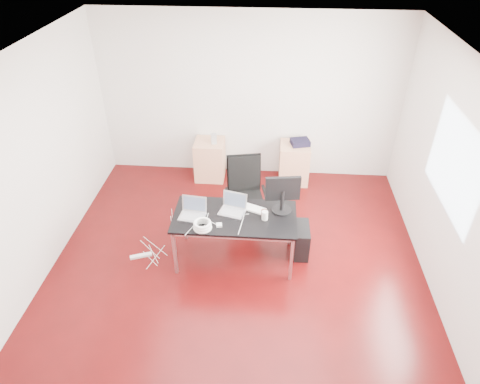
# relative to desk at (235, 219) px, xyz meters

# --- Properties ---
(room_shell) EXTENTS (5.00, 5.00, 5.00)m
(room_shell) POSITION_rel_desk_xyz_m (0.08, -0.17, 0.73)
(room_shell) COLOR #3D0607
(room_shell) RESTS_ON ground
(desk) EXTENTS (1.60, 0.80, 0.73)m
(desk) POSITION_rel_desk_xyz_m (0.00, 0.00, 0.00)
(desk) COLOR black
(desk) RESTS_ON ground
(office_chair) EXTENTS (0.56, 0.58, 1.08)m
(office_chair) POSITION_rel_desk_xyz_m (0.08, 0.79, -0.07)
(office_chair) COLOR black
(office_chair) RESTS_ON ground
(filing_cabinet_left) EXTENTS (0.50, 0.50, 0.70)m
(filing_cabinet_left) POSITION_rel_desk_xyz_m (-0.62, 2.06, -0.33)
(filing_cabinet_left) COLOR tan
(filing_cabinet_left) RESTS_ON ground
(filing_cabinet_right) EXTENTS (0.50, 0.50, 0.70)m
(filing_cabinet_right) POSITION_rel_desk_xyz_m (0.85, 2.06, -0.33)
(filing_cabinet_right) COLOR tan
(filing_cabinet_right) RESTS_ON ground
(pc_tower) EXTENTS (0.21, 0.45, 0.44)m
(pc_tower) POSITION_rel_desk_xyz_m (0.91, 0.19, -0.46)
(pc_tower) COLOR black
(pc_tower) RESTS_ON ground
(wastebasket) EXTENTS (0.28, 0.28, 0.28)m
(wastebasket) POSITION_rel_desk_xyz_m (-0.09, 2.08, -0.54)
(wastebasket) COLOR black
(wastebasket) RESTS_ON ground
(power_strip) EXTENTS (0.30, 0.16, 0.04)m
(power_strip) POSITION_rel_desk_xyz_m (-1.31, -0.09, -0.66)
(power_strip) COLOR white
(power_strip) RESTS_ON ground
(laptop_left) EXTENTS (0.36, 0.29, 0.23)m
(laptop_left) POSITION_rel_desk_xyz_m (-0.54, -0.02, 0.11)
(laptop_left) COLOR silver
(laptop_left) RESTS_ON desk
(laptop_right) EXTENTS (0.38, 0.33, 0.23)m
(laptop_right) POSITION_rel_desk_xyz_m (-0.03, 0.11, 0.11)
(laptop_right) COLOR silver
(laptop_right) RESTS_ON desk
(monitor) EXTENTS (0.45, 0.26, 0.51)m
(monitor) POSITION_rel_desk_xyz_m (0.60, 0.18, 0.34)
(monitor) COLOR black
(monitor) RESTS_ON desk
(keyboard) EXTENTS (0.46, 0.30, 0.02)m
(keyboard) POSITION_rel_desk_xyz_m (0.18, 0.19, 0.06)
(keyboard) COLOR white
(keyboard) RESTS_ON desk
(cup_white) EXTENTS (0.09, 0.09, 0.12)m
(cup_white) POSITION_rel_desk_xyz_m (0.39, -0.04, 0.11)
(cup_white) COLOR white
(cup_white) RESTS_ON desk
(cup_brown) EXTENTS (0.09, 0.09, 0.10)m
(cup_brown) POSITION_rel_desk_xyz_m (0.38, 0.02, 0.10)
(cup_brown) COLOR #552A1D
(cup_brown) RESTS_ON desk
(cable_coil) EXTENTS (0.24, 0.24, 0.11)m
(cable_coil) POSITION_rel_desk_xyz_m (-0.38, -0.29, 0.11)
(cable_coil) COLOR white
(cable_coil) RESTS_ON desk
(power_adapter) EXTENTS (0.08, 0.08, 0.03)m
(power_adapter) POSITION_rel_desk_xyz_m (-0.18, -0.22, 0.07)
(power_adapter) COLOR white
(power_adapter) RESTS_ON desk
(speaker) EXTENTS (0.11, 0.10, 0.18)m
(speaker) POSITION_rel_desk_xyz_m (-0.53, 2.00, 0.11)
(speaker) COLOR #9E9E9E
(speaker) RESTS_ON filing_cabinet_left
(navy_garment) EXTENTS (0.35, 0.31, 0.09)m
(navy_garment) POSITION_rel_desk_xyz_m (0.92, 2.08, 0.07)
(navy_garment) COLOR black
(navy_garment) RESTS_ON filing_cabinet_right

